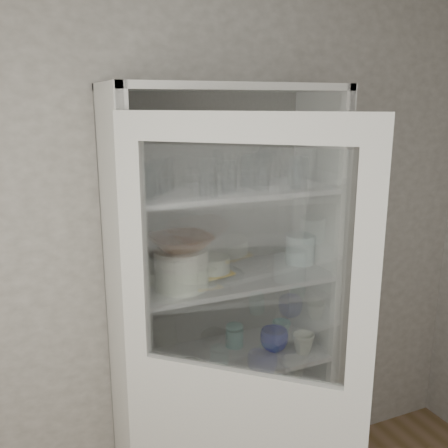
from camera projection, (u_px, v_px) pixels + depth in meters
name	position (u px, v px, depth m)	size (l,w,h in m)	color
wall_back	(167.00, 258.00, 2.38)	(3.60, 0.02, 2.60)	gray
pantry_cabinet	(219.00, 334.00, 2.40)	(1.00, 0.45, 2.10)	silver
cupboard_door	(240.00, 426.00, 1.83)	(0.70, 0.63, 2.00)	silver
tumbler_0	(138.00, 182.00, 1.88)	(0.07, 0.07, 0.14)	silver
tumbler_1	(143.00, 184.00, 1.86)	(0.07, 0.07, 0.13)	silver
tumbler_2	(229.00, 177.00, 2.03)	(0.07, 0.07, 0.13)	silver
tumbler_3	(208.00, 177.00, 1.97)	(0.08, 0.08, 0.15)	silver
tumbler_4	(262.00, 175.00, 2.09)	(0.07, 0.07, 0.13)	silver
tumbler_5	(296.00, 172.00, 2.15)	(0.07, 0.07, 0.14)	silver
tumbler_6	(300.00, 173.00, 2.12)	(0.07, 0.07, 0.14)	silver
tumbler_7	(149.00, 178.00, 2.00)	(0.07, 0.07, 0.14)	silver
tumbler_8	(159.00, 176.00, 2.02)	(0.07, 0.07, 0.14)	silver
tumbler_9	(166.00, 177.00, 2.05)	(0.07, 0.07, 0.13)	silver
tumbler_10	(248.00, 171.00, 2.19)	(0.07, 0.07, 0.14)	silver
goblet_0	(133.00, 170.00, 2.11)	(0.08, 0.08, 0.17)	silver
goblet_1	(216.00, 165.00, 2.26)	(0.08, 0.08, 0.17)	silver
goblet_2	(260.00, 164.00, 2.33)	(0.07, 0.07, 0.16)	silver
goblet_3	(267.00, 163.00, 2.30)	(0.08, 0.08, 0.18)	silver
plate_stack_front	(182.00, 277.00, 2.10)	(0.23, 0.23, 0.10)	silver
plate_stack_back	(156.00, 272.00, 2.22)	(0.23, 0.23, 0.06)	silver
cream_bowl	(181.00, 258.00, 2.08)	(0.23, 0.23, 0.07)	beige
terracotta_bowl	(181.00, 242.00, 2.06)	(0.25, 0.25, 0.06)	#47240E
glass_platter	(212.00, 275.00, 2.24)	(0.28, 0.28, 0.02)	silver
yellow_trivet	(212.00, 272.00, 2.23)	(0.15, 0.15, 0.01)	gold
white_ramekin	(212.00, 264.00, 2.22)	(0.16, 0.16, 0.07)	silver
grey_bowl_stack	(300.00, 249.00, 2.42)	(0.14, 0.14, 0.14)	#B3C7C5
mug_blue	(274.00, 340.00, 2.39)	(0.13, 0.13, 0.11)	navy
mug_teal	(281.00, 330.00, 2.52)	(0.10, 0.10, 0.09)	#2C7B71
mug_white	(303.00, 343.00, 2.37)	(0.10, 0.10, 0.10)	silver
teal_jar	(235.00, 336.00, 2.43)	(0.09, 0.09, 0.10)	#2C7B71
measuring_cups	(190.00, 367.00, 2.21)	(0.11, 0.11, 0.04)	silver
white_canister	(139.00, 361.00, 2.18)	(0.10, 0.10, 0.12)	silver
cream_dish	(188.00, 432.00, 2.37)	(0.25, 0.25, 0.08)	beige
tin_box	(278.00, 411.00, 2.55)	(0.19, 0.13, 0.06)	gray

